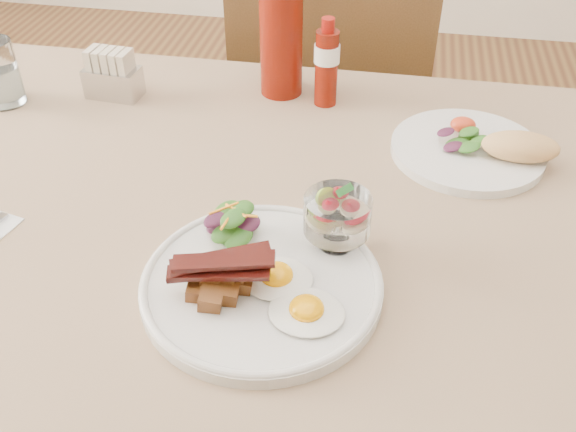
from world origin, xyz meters
name	(u,v)px	position (x,y,z in m)	size (l,w,h in m)	color
table	(276,259)	(0.00, 0.00, 0.66)	(1.33, 0.88, 0.75)	#523519
chair_far	(331,116)	(0.00, 0.66, 0.52)	(0.42, 0.42, 0.93)	#523519
main_plate	(262,285)	(0.01, -0.15, 0.76)	(0.28, 0.28, 0.02)	silver
fried_eggs	(291,293)	(0.05, -0.17, 0.77)	(0.14, 0.13, 0.02)	silver
bacon_potato_pile	(220,277)	(-0.03, -0.18, 0.79)	(0.12, 0.08, 0.05)	brown
side_salad	(234,224)	(-0.04, -0.08, 0.79)	(0.08, 0.07, 0.04)	#234913
fruit_cup	(337,215)	(0.09, -0.07, 0.81)	(0.08, 0.08, 0.08)	white
second_plate	(480,148)	(0.28, 0.18, 0.77)	(0.24, 0.23, 0.06)	silver
ketchup_bottle	(281,37)	(-0.06, 0.34, 0.85)	(0.09, 0.09, 0.21)	#631005
hot_sauce_bottle	(327,64)	(0.03, 0.31, 0.82)	(0.04, 0.04, 0.15)	#631005
sugar_caddy	(112,76)	(-0.34, 0.27, 0.79)	(0.10, 0.06, 0.08)	silver
water_glass	(0,77)	(-0.51, 0.21, 0.80)	(0.06, 0.06, 0.11)	white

